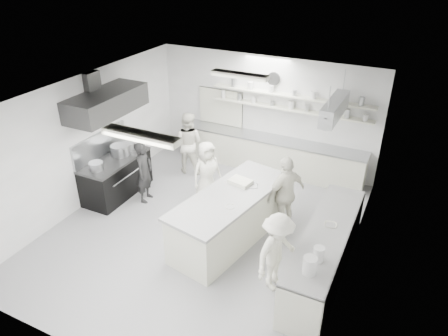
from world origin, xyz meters
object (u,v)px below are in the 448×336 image
at_px(right_counter, 325,253).
at_px(stove, 117,177).
at_px(prep_island, 230,218).
at_px(back_counter, 270,154).
at_px(cook_stove, 144,172).
at_px(cook_back, 188,143).

bearing_deg(right_counter, stove, 173.48).
xyz_separation_m(stove, prep_island, (3.25, -0.41, 0.07)).
distance_m(right_counter, prep_island, 2.01).
xyz_separation_m(stove, right_counter, (5.25, -0.60, 0.02)).
bearing_deg(stove, back_counter, 43.99).
height_order(back_counter, cook_stove, cook_stove).
xyz_separation_m(stove, cook_stove, (0.79, 0.08, 0.30)).
height_order(back_counter, cook_back, cook_back).
relative_size(right_counter, cook_back, 1.97).
bearing_deg(prep_island, cook_back, 147.07).
distance_m(right_counter, cook_stove, 4.52).
distance_m(stove, right_counter, 5.28).
distance_m(right_counter, cook_back, 4.90).
xyz_separation_m(right_counter, prep_island, (-2.00, 0.19, 0.05)).
distance_m(stove, back_counter, 4.03).
distance_m(stove, prep_island, 3.27).
relative_size(stove, prep_island, 0.64).
height_order(right_counter, cook_stove, cook_stove).
xyz_separation_m(back_counter, right_counter, (2.35, -3.40, 0.01)).
bearing_deg(back_counter, cook_stove, -127.78).
bearing_deg(right_counter, cook_stove, 171.34).
relative_size(back_counter, prep_island, 1.79).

